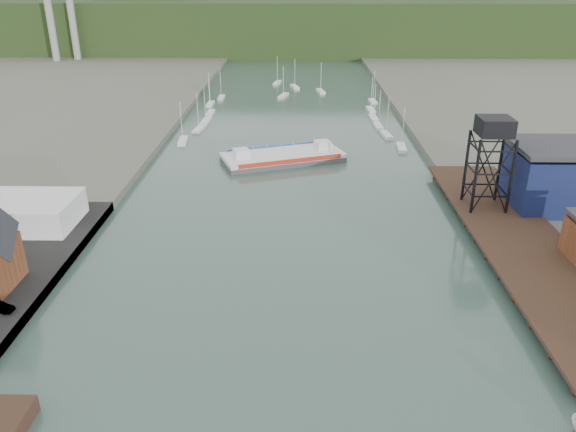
{
  "coord_description": "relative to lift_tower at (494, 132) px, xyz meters",
  "views": [
    {
      "loc": [
        1.94,
        -34.66,
        40.96
      ],
      "look_at": [
        0.44,
        48.75,
        4.0
      ],
      "focal_mm": 35.0,
      "sensor_mm": 36.0,
      "label": 1
    }
  ],
  "objects": [
    {
      "name": "marina_sailboats",
      "position": [
        -34.92,
        80.46,
        -15.3
      ],
      "size": [
        57.71,
        92.65,
        0.9
      ],
      "color": "silver",
      "rests_on": "ground"
    },
    {
      "name": "lift_tower",
      "position": [
        0.0,
        0.0,
        0.0
      ],
      "size": [
        6.5,
        6.5,
        16.0
      ],
      "color": "black",
      "rests_on": "east_pier"
    },
    {
      "name": "distant_hills",
      "position": [
        -38.98,
        243.35,
        -5.27
      ],
      "size": [
        500.0,
        120.0,
        80.0
      ],
      "color": "black",
      "rests_on": "ground"
    },
    {
      "name": "chain_ferry",
      "position": [
        -36.46,
        30.99,
        -14.52
      ],
      "size": [
        29.45,
        19.81,
        3.94
      ],
      "rotation": [
        0.0,
        0.0,
        0.36
      ],
      "color": "#444447",
      "rests_on": "ground"
    },
    {
      "name": "blue_shed",
      "position": [
        15.0,
        2.0,
        -8.59
      ],
      "size": [
        20.5,
        14.5,
        11.3
      ],
      "color": "#0B1334",
      "rests_on": "east_land"
    },
    {
      "name": "white_shed",
      "position": [
        -79.0,
        -8.0,
        -11.8
      ],
      "size": [
        18.0,
        12.0,
        4.5
      ],
      "primitive_type": "cube",
      "color": "silver",
      "rests_on": "west_quay"
    },
    {
      "name": "east_pier",
      "position": [
        2.0,
        -13.0,
        -13.75
      ],
      "size": [
        14.0,
        70.0,
        2.45
      ],
      "color": "black",
      "rests_on": "ground"
    }
  ]
}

